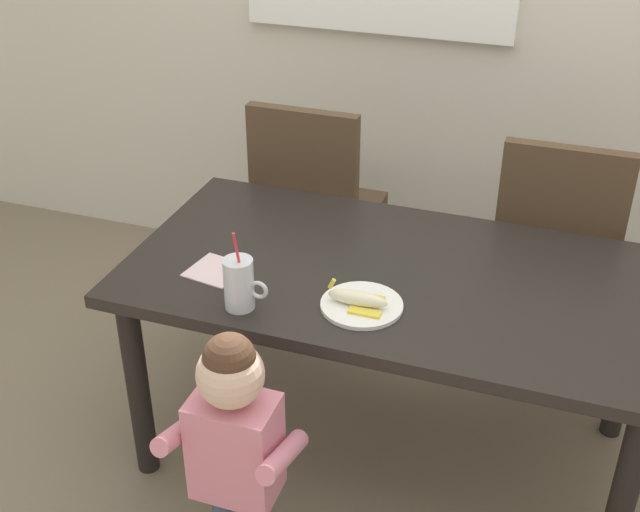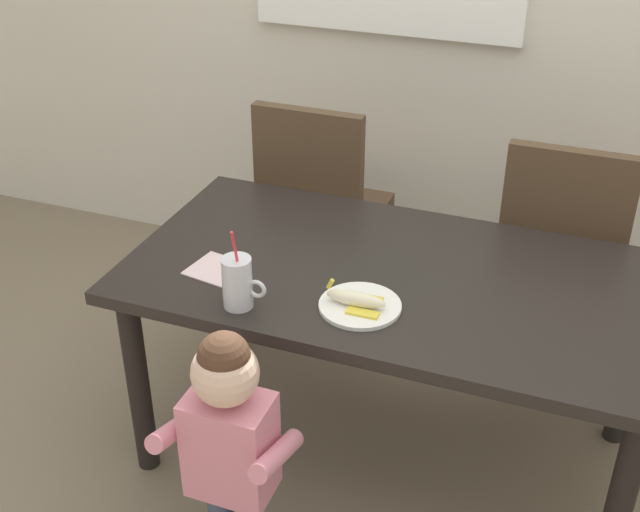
# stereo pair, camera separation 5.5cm
# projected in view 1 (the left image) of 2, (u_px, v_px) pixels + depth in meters

# --- Properties ---
(ground_plane) EXTENTS (24.00, 24.00, 0.00)m
(ground_plane) POSITION_uv_depth(u_px,v_px,m) (385.00, 448.00, 2.79)
(ground_plane) COLOR #7A6B56
(dining_table) EXTENTS (1.59, 0.84, 0.71)m
(dining_table) POSITION_uv_depth(u_px,v_px,m) (394.00, 297.00, 2.47)
(dining_table) COLOR black
(dining_table) RESTS_ON ground
(dining_chair_left) EXTENTS (0.44, 0.44, 0.96)m
(dining_chair_left) POSITION_uv_depth(u_px,v_px,m) (314.00, 202.00, 3.19)
(dining_chair_left) COLOR #4C3826
(dining_chair_left) RESTS_ON ground
(dining_chair_right) EXTENTS (0.44, 0.45, 0.96)m
(dining_chair_right) POSITION_uv_depth(u_px,v_px,m) (556.00, 245.00, 2.90)
(dining_chair_right) COLOR #4C3826
(dining_chair_right) RESTS_ON ground
(toddler_standing) EXTENTS (0.33, 0.24, 0.84)m
(toddler_standing) POSITION_uv_depth(u_px,v_px,m) (234.00, 436.00, 2.08)
(toddler_standing) COLOR #3F4760
(toddler_standing) RESTS_ON ground
(milk_cup) EXTENTS (0.13, 0.08, 0.25)m
(milk_cup) POSITION_uv_depth(u_px,v_px,m) (239.00, 286.00, 2.24)
(milk_cup) COLOR silver
(milk_cup) RESTS_ON dining_table
(snack_plate) EXTENTS (0.23, 0.23, 0.01)m
(snack_plate) POSITION_uv_depth(u_px,v_px,m) (362.00, 305.00, 2.27)
(snack_plate) COLOR white
(snack_plate) RESTS_ON dining_table
(peeled_banana) EXTENTS (0.17, 0.11, 0.07)m
(peeled_banana) POSITION_uv_depth(u_px,v_px,m) (359.00, 299.00, 2.25)
(peeled_banana) COLOR #F4EAC6
(peeled_banana) RESTS_ON snack_plate
(paper_napkin) EXTENTS (0.17, 0.17, 0.00)m
(paper_napkin) POSITION_uv_depth(u_px,v_px,m) (216.00, 270.00, 2.43)
(paper_napkin) COLOR silver
(paper_napkin) RESTS_ON dining_table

